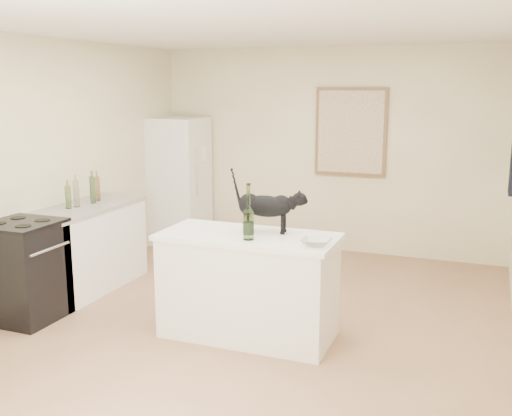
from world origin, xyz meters
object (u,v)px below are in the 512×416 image
(stove, at_px, (25,272))
(black_cat, at_px, (266,209))
(fridge, at_px, (179,181))
(glass_bowl, at_px, (316,242))
(wine_bottle, at_px, (248,215))

(stove, relative_size, black_cat, 1.57)
(fridge, distance_m, glass_bowl, 3.80)
(stove, relative_size, glass_bowl, 3.83)
(fridge, height_order, glass_bowl, fridge)
(stove, relative_size, wine_bottle, 2.21)
(black_cat, xyz_separation_m, glass_bowl, (0.52, -0.28, -0.17))
(stove, distance_m, glass_bowl, 2.73)
(stove, height_order, black_cat, black_cat)
(fridge, xyz_separation_m, wine_bottle, (2.12, -2.71, 0.25))
(glass_bowl, bearing_deg, black_cat, 152.08)
(black_cat, relative_size, glass_bowl, 2.44)
(stove, height_order, fridge, fridge)
(stove, bearing_deg, glass_bowl, 5.35)
(wine_bottle, bearing_deg, glass_bowl, 0.89)
(stove, xyz_separation_m, wine_bottle, (2.12, 0.24, 0.65))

